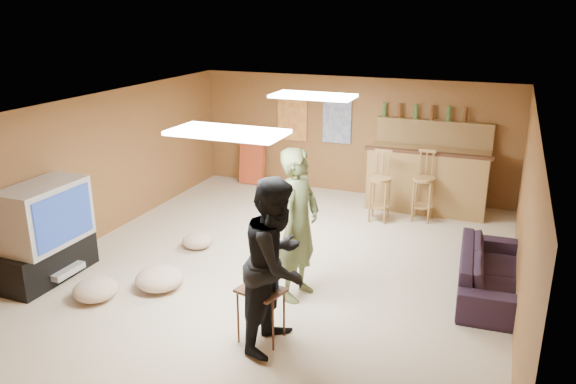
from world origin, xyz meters
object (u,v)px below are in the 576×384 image
at_px(bar_counter, 427,180).
at_px(person_black, 277,264).
at_px(tray_table, 261,314).
at_px(sofa, 491,272).
at_px(tv_body, 45,214).
at_px(person_olive, 299,225).

distance_m(bar_counter, person_black, 4.82).
distance_m(bar_counter, tray_table, 4.85).
height_order(person_black, sofa, person_black).
distance_m(tv_body, person_olive, 3.25).
bearing_deg(tray_table, bar_counter, 77.84).
bearing_deg(bar_counter, tray_table, -102.16).
xyz_separation_m(tv_body, tray_table, (3.13, -0.28, -0.60)).
bearing_deg(sofa, person_olive, 110.36).
bearing_deg(person_black, tray_table, 93.64).
bearing_deg(sofa, person_black, 131.29).
relative_size(tv_body, person_olive, 0.59).
bearing_deg(person_olive, bar_counter, -6.97).
bearing_deg(tray_table, person_black, 0.49).
bearing_deg(person_olive, person_black, -163.33).
bearing_deg(person_black, sofa, -42.30).
distance_m(person_black, tray_table, 0.65).
relative_size(person_black, sofa, 0.96).
height_order(bar_counter, tray_table, bar_counter).
bearing_deg(tv_body, person_black, -4.88).
distance_m(tv_body, tray_table, 3.20).
bearing_deg(tv_body, bar_counter, 47.00).
height_order(person_olive, person_black, person_olive).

